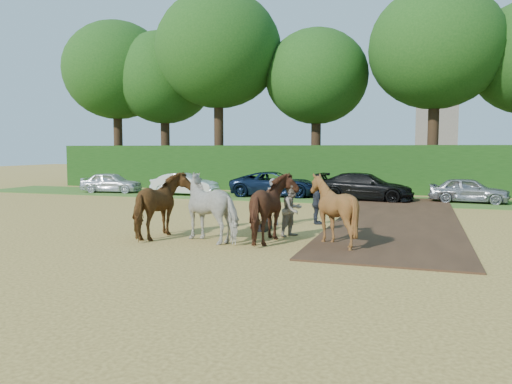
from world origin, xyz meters
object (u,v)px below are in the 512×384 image
at_px(spectator_near, 292,210).
at_px(parked_cars, 465,190).
at_px(plough_team, 245,207).
at_px(spectator_far, 317,203).
at_px(church, 438,62).

relative_size(spectator_near, parked_cars, 0.04).
bearing_deg(spectator_near, plough_team, 161.82).
relative_size(spectator_near, spectator_far, 1.11).
relative_size(spectator_near, church, 0.06).
bearing_deg(parked_cars, spectator_near, -116.55).
xyz_separation_m(spectator_far, church, (5.31, 50.30, 12.95)).
height_order(spectator_near, spectator_far, spectator_near).
height_order(spectator_far, plough_team, plough_team).
xyz_separation_m(plough_team, church, (6.71, 54.28, 12.71)).
height_order(parked_cars, church, church).
height_order(spectator_near, church, church).
distance_m(plough_team, parked_cars, 15.07).
xyz_separation_m(parked_cars, church, (-0.47, 41.04, 13.03)).
bearing_deg(church, spectator_near, -95.97).
bearing_deg(spectator_far, spectator_near, 152.21).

